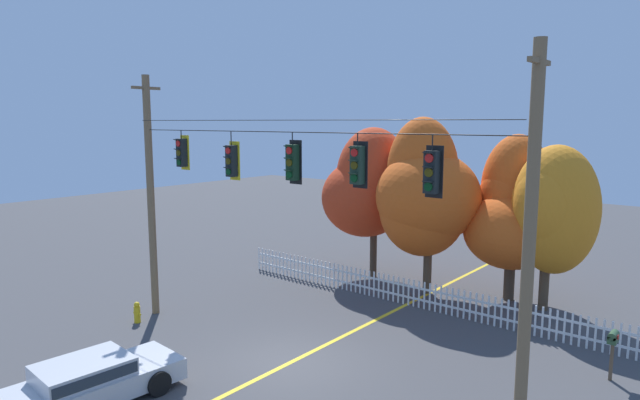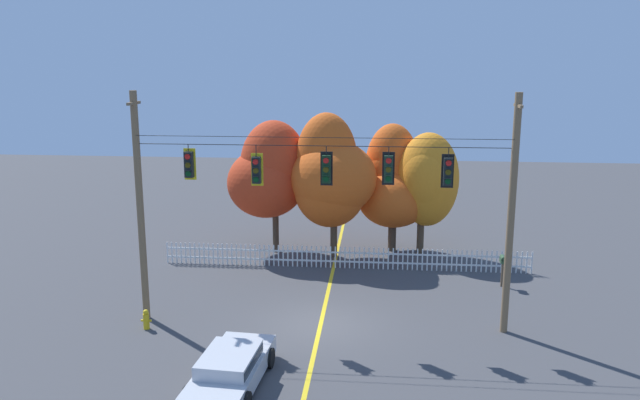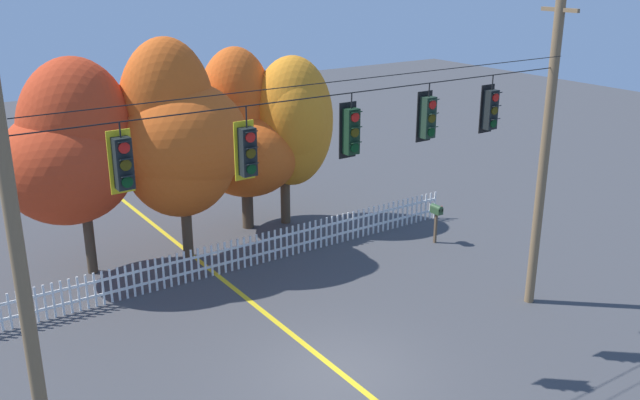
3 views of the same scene
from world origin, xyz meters
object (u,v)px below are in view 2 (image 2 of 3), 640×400
(traffic_signal_northbound_secondary, at_px, (388,169))
(traffic_signal_northbound_primary, at_px, (257,170))
(autumn_oak_far_east, at_px, (392,183))
(traffic_signal_eastbound_side, at_px, (326,169))
(autumn_maple_near_fence, at_px, (270,175))
(autumn_maple_mid, at_px, (331,177))
(autumn_maple_far_west, at_px, (427,179))
(traffic_signal_westbound_side, at_px, (189,164))
(fire_hydrant, at_px, (146,319))
(traffic_signal_southbound_primary, at_px, (448,171))
(roadside_mailbox, at_px, (503,261))
(parked_car, at_px, (231,368))

(traffic_signal_northbound_secondary, bearing_deg, traffic_signal_northbound_primary, 180.00)
(autumn_oak_far_east, bearing_deg, traffic_signal_eastbound_side, -104.35)
(autumn_maple_near_fence, distance_m, autumn_oak_far_east, 6.17)
(traffic_signal_eastbound_side, height_order, autumn_maple_mid, autumn_maple_mid)
(autumn_maple_far_west, bearing_deg, traffic_signal_westbound_side, -134.93)
(traffic_signal_northbound_secondary, relative_size, fire_hydrant, 1.84)
(traffic_signal_northbound_secondary, xyz_separation_m, autumn_maple_mid, (-2.65, 8.32, -1.84))
(traffic_signal_westbound_side, relative_size, traffic_signal_northbound_primary, 0.88)
(traffic_signal_eastbound_side, bearing_deg, traffic_signal_southbound_primary, -0.00)
(traffic_signal_westbound_side, bearing_deg, traffic_signal_southbound_primary, 0.00)
(traffic_signal_northbound_secondary, bearing_deg, autumn_oak_far_east, 87.98)
(autumn_maple_mid, bearing_deg, autumn_maple_near_fence, 169.74)
(traffic_signal_eastbound_side, height_order, traffic_signal_northbound_secondary, same)
(traffic_signal_eastbound_side, bearing_deg, traffic_signal_northbound_secondary, -0.01)
(traffic_signal_southbound_primary, relative_size, autumn_maple_mid, 0.20)
(traffic_signal_southbound_primary, relative_size, fire_hydrant, 1.92)
(traffic_signal_northbound_secondary, height_order, traffic_signal_southbound_primary, same)
(traffic_signal_northbound_primary, height_order, traffic_signal_northbound_secondary, same)
(traffic_signal_eastbound_side, xyz_separation_m, autumn_maple_mid, (-0.48, 8.32, -1.80))
(autumn_maple_mid, distance_m, roadside_mailbox, 8.98)
(autumn_maple_mid, xyz_separation_m, fire_hydrant, (-6.00, -9.31, -3.68))
(traffic_signal_northbound_secondary, distance_m, traffic_signal_southbound_primary, 2.04)
(traffic_signal_southbound_primary, distance_m, roadside_mailbox, 7.35)
(traffic_signal_northbound_secondary, relative_size, autumn_maple_mid, 0.19)
(autumn_maple_mid, relative_size, fire_hydrant, 9.59)
(traffic_signal_southbound_primary, height_order, autumn_maple_mid, autumn_maple_mid)
(autumn_maple_mid, relative_size, autumn_maple_far_west, 1.16)
(traffic_signal_northbound_primary, distance_m, fire_hydrant, 6.80)
(fire_hydrant, bearing_deg, traffic_signal_northbound_primary, 13.80)
(traffic_signal_northbound_primary, bearing_deg, traffic_signal_northbound_secondary, -0.00)
(parked_car, bearing_deg, autumn_maple_mid, 81.50)
(traffic_signal_eastbound_side, relative_size, autumn_maple_far_west, 0.23)
(traffic_signal_eastbound_side, relative_size, autumn_oak_far_east, 0.22)
(autumn_maple_mid, bearing_deg, roadside_mailbox, -24.73)
(autumn_maple_far_west, bearing_deg, traffic_signal_eastbound_side, -114.69)
(traffic_signal_southbound_primary, bearing_deg, autumn_maple_near_fence, 131.20)
(traffic_signal_southbound_primary, relative_size, roadside_mailbox, 1.04)
(traffic_signal_northbound_primary, bearing_deg, autumn_oak_far_east, 63.05)
(autumn_maple_far_west, height_order, roadside_mailbox, autumn_maple_far_west)
(traffic_signal_westbound_side, xyz_separation_m, traffic_signal_northbound_secondary, (7.10, 0.00, -0.05))
(autumn_maple_mid, xyz_separation_m, roadside_mailbox, (7.71, -3.55, -2.92))
(traffic_signal_southbound_primary, xyz_separation_m, fire_hydrant, (-10.70, -0.98, -5.47))
(autumn_maple_mid, xyz_separation_m, autumn_maple_far_west, (4.70, 0.85, -0.20))
(traffic_signal_eastbound_side, height_order, autumn_maple_near_fence, autumn_maple_near_fence)
(autumn_maple_near_fence, height_order, roadside_mailbox, autumn_maple_near_fence)
(autumn_maple_far_west, distance_m, parked_car, 15.86)
(roadside_mailbox, bearing_deg, traffic_signal_northbound_primary, -153.84)
(autumn_maple_near_fence, xyz_separation_m, autumn_maple_far_west, (7.78, 0.29, -0.15))
(roadside_mailbox, bearing_deg, traffic_signal_southbound_primary, -122.31)
(traffic_signal_southbound_primary, height_order, autumn_maple_far_west, traffic_signal_southbound_primary)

